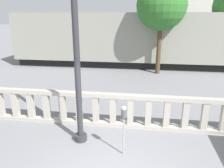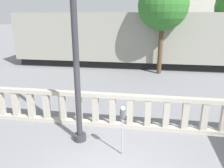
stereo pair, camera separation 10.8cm
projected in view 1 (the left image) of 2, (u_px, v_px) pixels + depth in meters
name	position (u px, v px, depth m)	size (l,w,h in m)	color
balustrade	(122.00, 111.00, 7.51)	(17.30, 0.24, 1.22)	#ADA599
lamppost	(74.00, 6.00, 5.66)	(0.44, 0.44, 7.04)	#2D2D33
parking_meter	(124.00, 117.00, 5.84)	(0.15, 0.15, 1.47)	#99999E
train_near	(145.00, 39.00, 16.15)	(19.10, 3.06, 4.52)	black
train_far	(118.00, 29.00, 31.65)	(19.06, 2.74, 3.85)	black
tree_left	(162.00, 5.00, 13.40)	(3.10, 3.10, 5.88)	#4C3823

